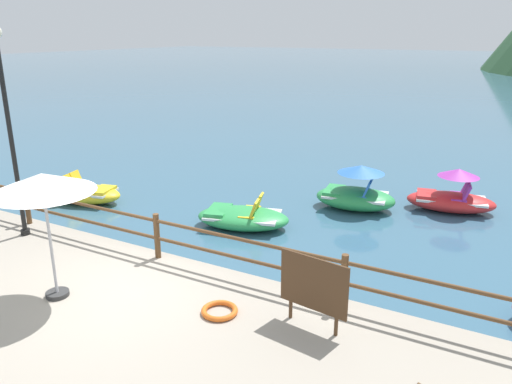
{
  "coord_description": "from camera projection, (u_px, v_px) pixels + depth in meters",
  "views": [
    {
      "loc": [
        6.26,
        -5.68,
        4.83
      ],
      "look_at": [
        0.4,
        5.0,
        0.9
      ],
      "focal_mm": 34.97,
      "sensor_mm": 36.0,
      "label": 1
    }
  ],
  "objects": [
    {
      "name": "pedal_boat_0",
      "position": [
        242.0,
        217.0,
        12.84
      ],
      "size": [
        2.67,
        1.97,
        0.84
      ],
      "color": "green",
      "rests_on": "ground"
    },
    {
      "name": "life_ring",
      "position": [
        220.0,
        311.0,
        8.21
      ],
      "size": [
        0.61,
        0.61,
        0.09
      ],
      "primitive_type": "torus",
      "color": "orange",
      "rests_on": "promenade_dock"
    },
    {
      "name": "dock_railing",
      "position": [
        157.0,
        231.0,
        10.08
      ],
      "size": [
        23.92,
        0.12,
        0.95
      ],
      "color": "brown",
      "rests_on": "promenade_dock"
    },
    {
      "name": "lamp_post",
      "position": [
        8.0,
        116.0,
        10.58
      ],
      "size": [
        0.28,
        0.28,
        4.56
      ],
      "color": "black",
      "rests_on": "promenade_dock"
    },
    {
      "name": "beach_umbrella",
      "position": [
        42.0,
        185.0,
        8.13
      ],
      "size": [
        1.7,
        1.7,
        2.24
      ],
      "color": "#B2B2B7",
      "rests_on": "promenade_dock"
    },
    {
      "name": "sign_board",
      "position": [
        314.0,
        285.0,
        7.63
      ],
      "size": [
        1.17,
        0.21,
        1.19
      ],
      "color": "silver",
      "rests_on": "promenade_dock"
    },
    {
      "name": "ground_plane",
      "position": [
        449.0,
        91.0,
        42.46
      ],
      "size": [
        200.0,
        200.0,
        0.0
      ],
      "primitive_type": "plane",
      "color": "#38607A"
    },
    {
      "name": "pedal_boat_3",
      "position": [
        451.0,
        197.0,
        13.97
      ],
      "size": [
        2.56,
        1.6,
        1.23
      ],
      "color": "red",
      "rests_on": "ground"
    },
    {
      "name": "pedal_boat_4",
      "position": [
        84.0,
        193.0,
        14.71
      ],
      "size": [
        2.55,
        1.63,
        0.86
      ],
      "color": "yellow",
      "rests_on": "ground"
    },
    {
      "name": "pedal_boat_2",
      "position": [
        356.0,
        193.0,
        14.14
      ],
      "size": [
        2.41,
        1.68,
        1.28
      ],
      "color": "green",
      "rests_on": "ground"
    }
  ]
}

